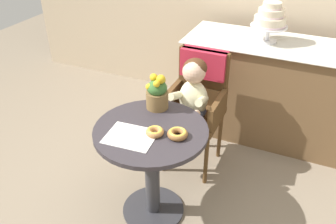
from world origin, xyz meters
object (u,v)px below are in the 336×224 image
(cafe_table, at_px, (152,155))
(donut_mid, at_px, (178,134))
(tiered_cake_stand, at_px, (270,18))
(wicker_chair, at_px, (199,92))
(seated_child, at_px, (192,97))
(flower_vase, at_px, (157,93))
(donut_front, at_px, (155,131))

(cafe_table, xyz_separation_m, donut_mid, (0.18, -0.01, 0.23))
(tiered_cake_stand, bearing_deg, donut_mid, -101.07)
(wicker_chair, xyz_separation_m, donut_mid, (0.12, -0.71, 0.10))
(wicker_chair, height_order, seated_child, seated_child)
(flower_vase, bearing_deg, cafe_table, -73.70)
(donut_front, bearing_deg, wicker_chair, 88.67)
(wicker_chair, distance_m, donut_front, 0.75)
(cafe_table, relative_size, donut_mid, 5.77)
(cafe_table, bearing_deg, tiered_cake_stand, 71.37)
(wicker_chair, bearing_deg, tiered_cake_stand, 51.82)
(donut_front, distance_m, flower_vase, 0.33)
(flower_vase, height_order, tiered_cake_stand, tiered_cake_stand)
(tiered_cake_stand, bearing_deg, flower_vase, -115.91)
(cafe_table, height_order, flower_vase, flower_vase)
(tiered_cake_stand, bearing_deg, cafe_table, -108.63)
(donut_front, bearing_deg, cafe_table, 138.99)
(cafe_table, height_order, donut_mid, donut_mid)
(donut_mid, xyz_separation_m, tiered_cake_stand, (0.26, 1.31, 0.36))
(donut_front, bearing_deg, flower_vase, 112.63)
(seated_child, relative_size, donut_front, 6.52)
(wicker_chair, distance_m, donut_mid, 0.73)
(wicker_chair, relative_size, seated_child, 1.31)
(flower_vase, distance_m, tiered_cake_stand, 1.20)
(flower_vase, bearing_deg, wicker_chair, 73.06)
(donut_front, relative_size, donut_mid, 0.89)
(seated_child, bearing_deg, tiered_cake_stand, 63.68)
(seated_child, relative_size, donut_mid, 5.82)
(cafe_table, height_order, tiered_cake_stand, tiered_cake_stand)
(cafe_table, height_order, seated_child, seated_child)
(wicker_chair, bearing_deg, seated_child, -96.23)
(donut_mid, bearing_deg, cafe_table, 177.56)
(wicker_chair, height_order, flower_vase, flower_vase)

